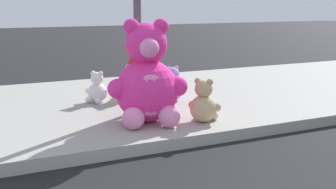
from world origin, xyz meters
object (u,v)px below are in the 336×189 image
(plush_pink_large, at_px, (147,82))
(plush_lavender, at_px, (172,86))
(plush_tan, at_px, (204,104))
(plush_red, at_px, (135,81))
(plush_white, at_px, (97,90))

(plush_pink_large, height_order, plush_lavender, plush_pink_large)
(plush_tan, xyz_separation_m, plush_lavender, (0.18, 1.37, -0.01))
(plush_lavender, relative_size, plush_red, 0.81)
(plush_tan, height_order, plush_red, plush_red)
(plush_white, xyz_separation_m, plush_lavender, (1.16, -0.37, 0.02))
(plush_lavender, distance_m, plush_red, 0.67)
(plush_white, bearing_deg, plush_tan, -60.58)
(plush_pink_large, xyz_separation_m, plush_lavender, (0.87, 1.07, -0.32))
(plush_tan, distance_m, plush_red, 1.88)
(plush_tan, bearing_deg, plush_white, 119.42)
(plush_white, xyz_separation_m, plush_tan, (0.98, -1.74, 0.04))
(plush_pink_large, relative_size, plush_lavender, 2.42)
(plush_pink_large, relative_size, plush_white, 2.71)
(plush_pink_large, bearing_deg, plush_white, 101.31)
(plush_white, bearing_deg, plush_lavender, -17.54)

